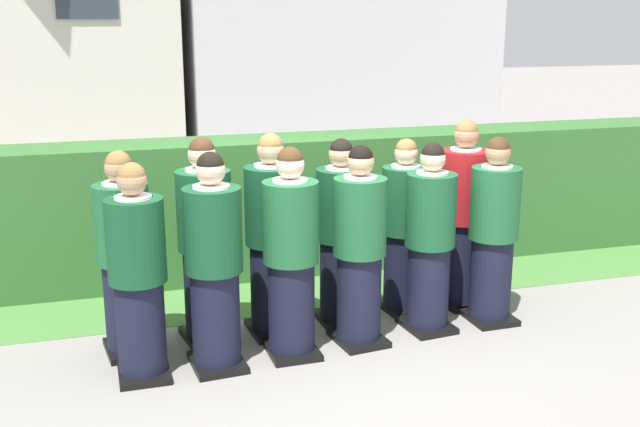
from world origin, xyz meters
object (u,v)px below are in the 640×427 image
student_rear_row_2 (272,240)px  student_rear_row_3 (341,237)px  student_front_row_3 (360,251)px  student_front_row_2 (291,258)px  student_in_red_blazer (463,218)px  student_front_row_1 (214,267)px  student_rear_row_4 (404,230)px  student_front_row_0 (138,278)px  student_rear_row_0 (125,259)px  student_rear_row_1 (205,246)px  student_front_row_4 (430,243)px  student_front_row_5 (493,235)px

student_rear_row_2 → student_rear_row_3: bearing=5.5°
student_front_row_3 → student_front_row_2: bearing=-174.2°
student_rear_row_2 → student_in_red_blazer: 1.82m
student_front_row_1 → student_rear_row_4: size_ratio=1.06×
student_front_row_3 → student_in_red_blazer: (1.19, 0.56, 0.04)m
student_front_row_3 → student_front_row_0: bearing=-175.9°
student_rear_row_0 → student_rear_row_3: student_rear_row_0 is taller
student_front_row_3 → student_rear_row_4: bearing=42.5°
student_front_row_3 → student_rear_row_1: student_rear_row_1 is taller
student_front_row_4 → student_rear_row_0: bearing=174.3°
student_front_row_5 → student_rear_row_4: 0.78m
student_rear_row_2 → student_rear_row_0: bearing=-177.2°
student_rear_row_2 → student_rear_row_3: 0.62m
student_front_row_1 → student_rear_row_1: 0.52m
student_front_row_4 → student_rear_row_0: (-2.46, 0.25, 0.01)m
student_rear_row_4 → student_rear_row_1: bearing=-174.7°
student_front_row_1 → student_front_row_3: (1.18, 0.12, -0.01)m
student_front_row_2 → student_front_row_1: bearing=-174.4°
student_front_row_4 → student_rear_row_2: student_rear_row_2 is taller
student_rear_row_4 → student_front_row_1: bearing=-159.2°
student_front_row_0 → student_front_row_1: 0.55m
student_front_row_1 → student_rear_row_1: size_ratio=0.98×
student_rear_row_3 → student_front_row_2: bearing=-137.9°
student_front_row_4 → student_in_red_blazer: size_ratio=0.94×
student_in_red_blazer → student_rear_row_3: bearing=-174.9°
student_front_row_4 → student_in_red_blazer: bearing=41.2°
student_front_row_5 → student_rear_row_3: bearing=164.9°
student_front_row_4 → student_rear_row_3: size_ratio=0.99×
student_front_row_4 → student_front_row_5: (0.60, 0.02, 0.01)m
student_front_row_0 → student_front_row_4: 2.40m
student_front_row_3 → student_rear_row_3: student_front_row_3 is taller
student_front_row_1 → student_front_row_0: bearing=-179.5°
student_front_row_0 → student_rear_row_0: size_ratio=0.99×
student_front_row_3 → student_rear_row_3: 0.46m
student_front_row_3 → student_rear_row_2: 0.74m
student_rear_row_1 → student_rear_row_3: 1.16m
student_front_row_2 → student_rear_row_0: student_front_row_2 is taller
student_rear_row_1 → student_in_red_blazer: bearing=3.9°
student_rear_row_1 → student_rear_row_3: (1.16, 0.06, -0.04)m
student_front_row_2 → student_rear_row_1: bearing=142.3°
student_rear_row_0 → student_in_red_blazer: student_in_red_blazer is taller
student_front_row_1 → student_front_row_2: bearing=5.6°
student_front_row_3 → student_rear_row_2: size_ratio=0.96×
student_rear_row_0 → student_rear_row_2: student_rear_row_2 is taller
student_front_row_5 → student_rear_row_3: (-1.26, 0.34, -0.00)m
student_front_row_3 → student_rear_row_3: size_ratio=1.01×
student_front_row_3 → student_rear_row_0: student_front_row_3 is taller
student_rear_row_0 → student_front_row_1: bearing=-36.2°
student_rear_row_0 → student_rear_row_3: (1.80, 0.12, -0.00)m
student_front_row_2 → student_rear_row_3: size_ratio=1.03×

